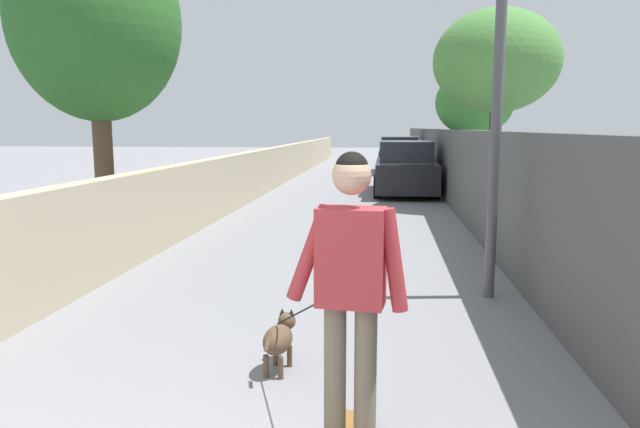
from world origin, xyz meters
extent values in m
plane|color=gray|center=(14.00, 0.00, 0.00)|extent=(80.00, 80.00, 0.00)
cube|color=tan|center=(12.00, 2.68, 0.64)|extent=(48.00, 0.30, 1.29)
cube|color=#4C4C4C|center=(12.00, -2.68, 0.94)|extent=(48.00, 0.30, 1.88)
cylinder|color=#473523|center=(19.00, -3.95, 0.99)|extent=(0.28, 0.28, 1.99)
ellipsoid|color=#387A33|center=(19.00, -3.95, 2.78)|extent=(2.64, 2.64, 2.26)
cylinder|color=brown|center=(7.50, 3.62, 1.40)|extent=(0.31, 0.31, 2.80)
ellipsoid|color=#2D6628|center=(7.50, 3.62, 3.59)|extent=(2.63, 2.63, 3.13)
cylinder|color=brown|center=(13.00, -3.52, 1.30)|extent=(0.20, 0.20, 2.61)
ellipsoid|color=#4C843D|center=(13.00, -3.52, 3.50)|extent=(2.98, 2.98, 2.45)
cylinder|color=#4C4C51|center=(5.21, -2.13, 1.98)|extent=(0.12, 0.12, 3.96)
cylinder|color=beige|center=(2.08, -0.70, 0.03)|extent=(0.06, 0.04, 0.06)
cylinder|color=#726651|center=(1.81, -0.64, 0.51)|extent=(0.15, 0.15, 0.85)
cylinder|color=#726651|center=(1.78, -0.82, 0.51)|extent=(0.15, 0.15, 0.85)
cube|color=#B23338|center=(1.79, -0.73, 1.22)|extent=(0.27, 0.40, 0.56)
cylinder|color=#B23338|center=(1.82, -0.49, 1.23)|extent=(0.13, 0.29, 0.58)
cylinder|color=#B23338|center=(1.76, -0.97, 1.21)|extent=(0.11, 0.19, 0.59)
sphere|color=tan|center=(1.79, -0.73, 1.68)|extent=(0.22, 0.22, 0.22)
sphere|color=black|center=(1.79, -0.73, 1.72)|extent=(0.19, 0.19, 0.19)
ellipsoid|color=brown|center=(2.92, -0.09, 0.27)|extent=(0.40, 0.27, 0.22)
sphere|color=brown|center=(3.17, -0.12, 0.34)|extent=(0.15, 0.15, 0.15)
cone|color=black|center=(3.18, -0.08, 0.42)|extent=(0.06, 0.06, 0.06)
cone|color=black|center=(3.17, -0.16, 0.42)|extent=(0.06, 0.06, 0.06)
cylinder|color=brown|center=(3.05, -0.05, 0.09)|extent=(0.04, 0.04, 0.18)
cylinder|color=brown|center=(3.04, -0.17, 0.09)|extent=(0.04, 0.04, 0.18)
cylinder|color=brown|center=(2.81, -0.02, 0.09)|extent=(0.04, 0.04, 0.18)
cylinder|color=brown|center=(2.80, -0.13, 0.09)|extent=(0.04, 0.04, 0.18)
cylinder|color=brown|center=(2.69, -0.06, 0.35)|extent=(0.14, 0.05, 0.13)
cylinder|color=black|center=(2.36, -0.41, 0.73)|extent=(1.14, 0.65, 0.66)
cube|color=black|center=(15.70, -1.53, 0.56)|extent=(4.26, 1.70, 0.80)
cube|color=#262B33|center=(15.70, -1.53, 1.24)|extent=(2.21, 1.50, 0.60)
cylinder|color=black|center=(17.02, -0.74, 0.32)|extent=(0.64, 0.22, 0.64)
cylinder|color=black|center=(17.02, -2.32, 0.32)|extent=(0.64, 0.22, 0.64)
cylinder|color=black|center=(14.38, -0.74, 0.32)|extent=(0.64, 0.22, 0.64)
cylinder|color=black|center=(14.38, -2.32, 0.32)|extent=(0.64, 0.22, 0.64)
cube|color=black|center=(23.58, -1.53, 0.56)|extent=(4.01, 1.70, 0.80)
cube|color=#262B33|center=(23.58, -1.53, 1.24)|extent=(2.08, 1.50, 0.60)
cylinder|color=black|center=(24.82, -0.74, 0.32)|extent=(0.64, 0.22, 0.64)
cylinder|color=black|center=(24.82, -2.32, 0.32)|extent=(0.64, 0.22, 0.64)
cylinder|color=black|center=(22.34, -0.74, 0.32)|extent=(0.64, 0.22, 0.64)
cylinder|color=black|center=(22.34, -2.32, 0.32)|extent=(0.64, 0.22, 0.64)
camera|label=1|loc=(-1.35, -0.91, 1.94)|focal=32.09mm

